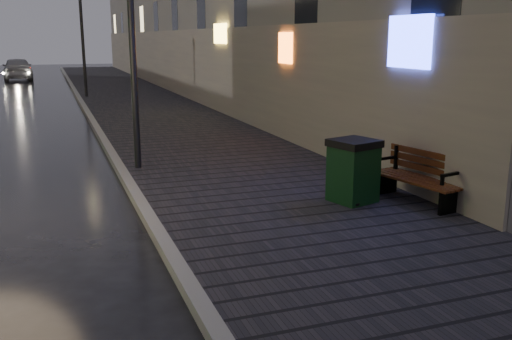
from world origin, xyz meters
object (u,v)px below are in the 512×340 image
at_px(lamp_near, 131,6).
at_px(bench, 420,177).
at_px(lamp_far, 82,23).
at_px(car_far, 18,69).
at_px(trash_bin, 353,170).

bearing_deg(lamp_near, bench, -46.57).
relative_size(lamp_near, lamp_far, 1.00).
bearing_deg(car_far, trash_bin, 96.89).
bearing_deg(lamp_near, car_far, 96.59).
bearing_deg(trash_bin, lamp_near, 112.19).
bearing_deg(bench, trash_bin, 145.90).
distance_m(lamp_far, trash_bin, 20.29).
bearing_deg(trash_bin, bench, -38.66).
height_order(lamp_near, car_far, lamp_near).
height_order(lamp_far, car_far, lamp_far).
relative_size(lamp_near, bench, 2.96).
height_order(lamp_far, trash_bin, lamp_far).
bearing_deg(lamp_near, lamp_far, 90.00).
distance_m(trash_bin, car_far, 34.90).
height_order(lamp_near, trash_bin, lamp_near).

